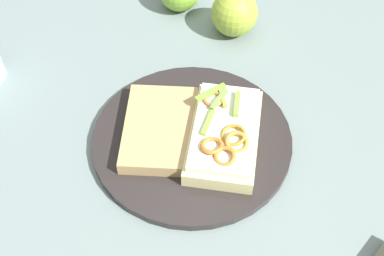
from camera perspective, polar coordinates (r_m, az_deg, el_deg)
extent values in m
plane|color=slate|center=(0.74, 0.00, -1.57)|extent=(2.00, 2.00, 0.00)
cylinder|color=#282222|center=(0.73, 0.00, -1.28)|extent=(0.28, 0.28, 0.01)
cube|color=beige|center=(0.72, 3.56, -0.88)|extent=(0.19, 0.17, 0.02)
cube|color=#EDE6C7|center=(0.70, 3.63, -0.05)|extent=(0.17, 0.16, 0.01)
torus|color=#BD8131|center=(0.68, 4.95, -1.55)|extent=(0.04, 0.04, 0.02)
torus|color=#AD7B28|center=(0.69, 4.58, -0.80)|extent=(0.05, 0.05, 0.01)
torus|color=#C6722F|center=(0.67, 2.22, -1.94)|extent=(0.04, 0.04, 0.01)
torus|color=#C26E2B|center=(0.67, 3.63, -3.13)|extent=(0.04, 0.04, 0.02)
torus|color=#C26A3D|center=(0.73, 2.38, 3.20)|extent=(0.04, 0.04, 0.01)
cube|color=#80BA3D|center=(0.70, 1.78, 0.60)|extent=(0.04, 0.03, 0.01)
cube|color=#8AB03C|center=(0.73, 3.22, 3.47)|extent=(0.02, 0.03, 0.01)
cube|color=#7CA33E|center=(0.72, 4.97, 2.65)|extent=(0.04, 0.03, 0.01)
cube|color=#7AA83D|center=(0.73, 2.06, 3.87)|extent=(0.05, 0.02, 0.01)
cube|color=#74AB47|center=(0.73, 2.69, 3.30)|extent=(0.04, 0.02, 0.01)
cube|color=tan|center=(0.73, -3.52, -0.07)|extent=(0.18, 0.17, 0.02)
sphere|color=#90A534|center=(0.88, 4.69, 12.49)|extent=(0.11, 0.11, 0.08)
cube|color=#282920|center=(0.68, 20.22, -12.91)|extent=(0.05, 0.02, 0.02)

